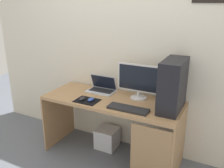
% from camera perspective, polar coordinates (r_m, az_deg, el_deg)
% --- Properties ---
extents(ground_plane, '(8.00, 8.00, 0.00)m').
position_cam_1_polar(ground_plane, '(3.05, 0.00, -16.27)').
color(ground_plane, slate).
extents(wall_back, '(4.00, 0.05, 2.60)m').
position_cam_1_polar(wall_back, '(2.84, 3.18, 9.62)').
color(wall_back, beige).
rests_on(wall_back, ground_plane).
extents(desk, '(1.55, 0.60, 0.72)m').
position_cam_1_polar(desk, '(2.74, 0.28, -6.44)').
color(desk, '#A37A51').
rests_on(desk, ground_plane).
extents(pc_tower, '(0.20, 0.45, 0.51)m').
position_cam_1_polar(pc_tower, '(2.44, 14.11, -0.29)').
color(pc_tower, black).
rests_on(pc_tower, desk).
extents(monitor, '(0.49, 0.18, 0.39)m').
position_cam_1_polar(monitor, '(2.67, 6.34, 0.74)').
color(monitor, silver).
rests_on(monitor, desk).
extents(laptop, '(0.33, 0.22, 0.20)m').
position_cam_1_polar(laptop, '(2.93, -2.41, -0.95)').
color(laptop, '#B7BCC6').
rests_on(laptop, desk).
extents(keyboard, '(0.42, 0.14, 0.02)m').
position_cam_1_polar(keyboard, '(2.45, 3.80, -5.82)').
color(keyboard, '#232326').
rests_on(keyboard, desk).
extents(mousepad, '(0.26, 0.20, 0.00)m').
position_cam_1_polar(mousepad, '(2.67, -5.89, -3.90)').
color(mousepad, black).
rests_on(mousepad, desk).
extents(mouse_left, '(0.06, 0.10, 0.03)m').
position_cam_1_polar(mouse_left, '(2.65, -4.97, -3.62)').
color(mouse_left, '#2D51B2').
rests_on(mouse_left, mousepad).
extents(mouse_right, '(0.06, 0.10, 0.03)m').
position_cam_1_polar(mouse_right, '(2.68, -6.98, -3.43)').
color(mouse_right, '#232326').
rests_on(mouse_right, mousepad).
extents(subwoofer, '(0.25, 0.25, 0.25)m').
position_cam_1_polar(subwoofer, '(3.13, -1.14, -12.52)').
color(subwoofer, silver).
rests_on(subwoofer, ground_plane).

